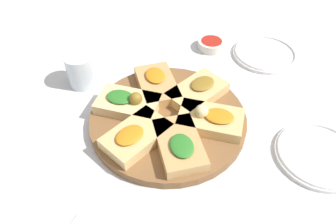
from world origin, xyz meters
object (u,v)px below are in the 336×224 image
at_px(plate_left, 265,53).
at_px(water_glass, 81,70).
at_px(dipping_bowl, 211,44).
at_px(plate_right, 319,154).
at_px(serving_board, 168,119).

xyz_separation_m(plate_left, water_glass, (0.17, -0.55, 0.04)).
height_order(water_glass, dipping_bowl, water_glass).
bearing_deg(plate_right, water_glass, -110.76).
bearing_deg(dipping_bowl, water_glass, -61.97).
xyz_separation_m(serving_board, dipping_bowl, (-0.35, 0.12, 0.00)).
xyz_separation_m(serving_board, plate_left, (-0.31, 0.30, -0.00)).
distance_m(serving_board, water_glass, 0.30).
xyz_separation_m(serving_board, water_glass, (-0.14, -0.26, 0.04)).
relative_size(water_glass, dipping_bowl, 1.09).
height_order(serving_board, plate_left, serving_board).
relative_size(serving_board, plate_right, 1.97).
distance_m(plate_left, dipping_bowl, 0.18).
xyz_separation_m(plate_left, dipping_bowl, (-0.03, -0.17, 0.01)).
relative_size(plate_right, dipping_bowl, 2.31).
height_order(plate_left, plate_right, same).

